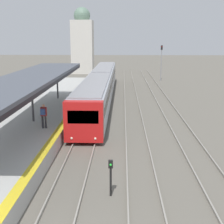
{
  "coord_description": "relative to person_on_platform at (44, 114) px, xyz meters",
  "views": [
    {
      "loc": [
        2.51,
        -7.52,
        6.92
      ],
      "look_at": [
        1.74,
        14.56,
        1.62
      ],
      "focal_mm": 50.0,
      "sensor_mm": 36.0,
      "label": 1
    }
  ],
  "objects": [
    {
      "name": "signal_post_near",
      "position": [
        4.8,
        -7.41,
        -0.85
      ],
      "size": [
        0.2,
        0.21,
        1.7
      ],
      "color": "black",
      "rests_on": "ground_plane"
    },
    {
      "name": "distant_domed_building",
      "position": [
        -2.63,
        42.08,
        4.08
      ],
      "size": [
        4.11,
        4.11,
        12.58
      ],
      "color": "silver",
      "rests_on": "ground_plane"
    },
    {
      "name": "signal_mast_far",
      "position": [
        11.49,
        30.89,
        1.62
      ],
      "size": [
        0.28,
        0.29,
        5.69
      ],
      "color": "gray",
      "rests_on": "ground_plane"
    },
    {
      "name": "train_near",
      "position": [
        2.79,
        14.91,
        -0.21
      ],
      "size": [
        2.58,
        31.86,
        3.07
      ],
      "color": "red",
      "rests_on": "ground_plane"
    },
    {
      "name": "person_on_platform",
      "position": [
        0.0,
        0.0,
        0.0
      ],
      "size": [
        0.4,
        0.4,
        1.66
      ],
      "color": "#2D2D33",
      "rests_on": "station_platform"
    },
    {
      "name": "platform_canopy",
      "position": [
        -1.19,
        1.77,
        2.23
      ],
      "size": [
        4.0,
        22.06,
        3.34
      ],
      "color": "#4C515B",
      "rests_on": "station_platform"
    }
  ]
}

